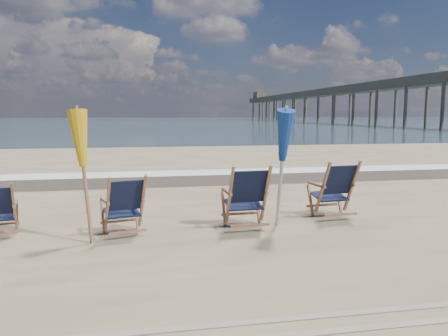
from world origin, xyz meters
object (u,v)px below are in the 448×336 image
object	(u,v)px
beach_chair_1	(143,204)
beach_chair_3	(352,189)
beach_chair_0	(14,209)
umbrella_blue	(281,138)
beach_chair_2	(266,196)
umbrella_yellow	(84,145)
fishing_pier	(347,100)

from	to	relation	value
beach_chair_1	beach_chair_3	world-z (taller)	beach_chair_3
beach_chair_0	umbrella_blue	bearing A→B (deg)	166.85
beach_chair_1	beach_chair_2	size ratio (longest dim) A/B	0.89
beach_chair_1	beach_chair_3	xyz separation A→B (m)	(3.82, 0.41, 0.06)
beach_chair_2	beach_chair_1	bearing A→B (deg)	-4.08
beach_chair_0	beach_chair_1	distance (m)	1.99
beach_chair_1	beach_chair_0	bearing A→B (deg)	-22.69
beach_chair_3	umbrella_blue	distance (m)	1.88
umbrella_yellow	umbrella_blue	distance (m)	3.13
beach_chair_3	umbrella_yellow	bearing A→B (deg)	0.83
umbrella_blue	fishing_pier	xyz separation A→B (m)	(37.26, 73.00, 3.12)
beach_chair_0	beach_chair_2	size ratio (longest dim) A/B	0.80
beach_chair_2	fishing_pier	distance (m)	82.17
beach_chair_0	fishing_pier	distance (m)	83.85
fishing_pier	beach_chair_1	bearing A→B (deg)	-118.46
beach_chair_2	umbrella_blue	world-z (taller)	umbrella_blue
umbrella_blue	beach_chair_3	bearing A→B (deg)	16.92
beach_chair_3	fishing_pier	world-z (taller)	fishing_pier
beach_chair_1	fishing_pier	world-z (taller)	fishing_pier
beach_chair_0	beach_chair_1	world-z (taller)	beach_chair_1
beach_chair_0	beach_chair_1	size ratio (longest dim) A/B	0.89
beach_chair_0	umbrella_yellow	world-z (taller)	umbrella_yellow
beach_chair_3	umbrella_blue	bearing A→B (deg)	9.95
beach_chair_2	beach_chair_3	size ratio (longest dim) A/B	1.01
beach_chair_1	umbrella_yellow	size ratio (longest dim) A/B	0.50
beach_chair_0	beach_chair_3	world-z (taller)	beach_chair_3
beach_chair_3	fishing_pier	xyz separation A→B (m)	(35.72, 72.53, 4.10)
beach_chair_0	umbrella_blue	size ratio (longest dim) A/B	0.43
umbrella_blue	fishing_pier	bearing A→B (deg)	62.96
umbrella_blue	beach_chair_0	bearing A→B (deg)	176.33
umbrella_blue	fishing_pier	size ratio (longest dim) A/B	0.01
beach_chair_1	beach_chair_3	bearing A→B (deg)	169.63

